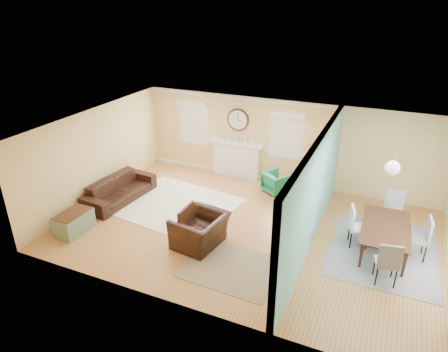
{
  "coord_description": "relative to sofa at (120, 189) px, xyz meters",
  "views": [
    {
      "loc": [
        2.85,
        -8.02,
        5.36
      ],
      "look_at": [
        -0.8,
        0.3,
        1.2
      ],
      "focal_mm": 32.0,
      "sensor_mm": 36.0,
      "label": 1
    }
  ],
  "objects": [
    {
      "name": "partition",
      "position": [
        5.41,
        0.26,
        1.03
      ],
      "size": [
        0.17,
        6.0,
        2.6
      ],
      "color": "#E3BF78",
      "rests_on": "ground"
    },
    {
      "name": "tv",
      "position": [
        4.99,
        1.31,
        0.8
      ],
      "size": [
        0.2,
        1.17,
        0.67
      ],
      "primitive_type": "imported",
      "rotation": [
        0.0,
        0.0,
        1.53
      ],
      "color": "black",
      "rests_on": "credenza"
    },
    {
      "name": "wall_front",
      "position": [
        3.9,
        -3.02,
        0.97
      ],
      "size": [
        9.0,
        0.02,
        2.6
      ],
      "primitive_type": "cube",
      "color": "#E3BF78",
      "rests_on": "ground"
    },
    {
      "name": "potted_plant",
      "position": [
        4.97,
        0.25,
        0.37
      ],
      "size": [
        0.37,
        0.32,
        0.4
      ],
      "primitive_type": "imported",
      "rotation": [
        0.0,
        0.0,
        3.1
      ],
      "color": "#337F33",
      "rests_on": "garden_stool"
    },
    {
      "name": "garden_stool",
      "position": [
        4.97,
        0.25,
        -0.08
      ],
      "size": [
        0.34,
        0.34,
        0.5
      ],
      "primitive_type": "cylinder",
      "color": "white",
      "rests_on": "floor"
    },
    {
      "name": "ceiling",
      "position": [
        3.9,
        -0.02,
        2.27
      ],
      "size": [
        9.0,
        6.0,
        0.02
      ],
      "primitive_type": "cube",
      "color": "white",
      "rests_on": "wall_back"
    },
    {
      "name": "wall_clock",
      "position": [
        2.4,
        2.95,
        1.52
      ],
      "size": [
        0.7,
        0.07,
        0.7
      ],
      "color": "#42271A",
      "rests_on": "wall_back"
    },
    {
      "name": "dining_chair_n",
      "position": [
        7.14,
        1.44,
        0.27
      ],
      "size": [
        0.51,
        0.51,
        1.01
      ],
      "color": "gray",
      "rests_on": "floor"
    },
    {
      "name": "rug_cream",
      "position": [
        1.62,
        0.34,
        -0.32
      ],
      "size": [
        3.38,
        3.02,
        0.02
      ],
      "primitive_type": "cube",
      "rotation": [
        0.0,
        0.0,
        -0.13
      ],
      "color": "#F5EDCE",
      "rests_on": "floor"
    },
    {
      "name": "dining_chair_e",
      "position": [
        7.67,
        0.39,
        0.26
      ],
      "size": [
        0.49,
        0.49,
        1.01
      ],
      "color": "gray",
      "rests_on": "floor"
    },
    {
      "name": "dining_chair_s",
      "position": [
        7.11,
        -0.76,
        0.25
      ],
      "size": [
        0.51,
        0.51,
        0.99
      ],
      "color": "gray",
      "rests_on": "floor"
    },
    {
      "name": "sofa",
      "position": [
        0.0,
        0.0,
        0.0
      ],
      "size": [
        1.07,
        2.33,
        0.66
      ],
      "primitive_type": "imported",
      "rotation": [
        0.0,
        0.0,
        1.49
      ],
      "color": "black",
      "rests_on": "floor"
    },
    {
      "name": "pendant",
      "position": [
        6.9,
        -0.02,
        1.87
      ],
      "size": [
        0.3,
        0.3,
        0.55
      ],
      "color": "gold",
      "rests_on": "ceiling"
    },
    {
      "name": "eames_chair",
      "position": [
        3.1,
        -1.08,
        0.05
      ],
      "size": [
        1.19,
        1.31,
        0.77
      ],
      "primitive_type": "imported",
      "rotation": [
        0.0,
        0.0,
        -1.71
      ],
      "color": "black",
      "rests_on": "floor"
    },
    {
      "name": "green_chair",
      "position": [
        3.91,
        2.26,
        -0.02
      ],
      "size": [
        0.93,
        0.93,
        0.62
      ],
      "primitive_type": "imported",
      "rotation": [
        0.0,
        0.0,
        2.55
      ],
      "color": "#1B7553",
      "rests_on": "floor"
    },
    {
      "name": "wall_left",
      "position": [
        -0.6,
        -0.02,
        0.97
      ],
      "size": [
        0.02,
        6.0,
        2.6
      ],
      "primitive_type": "cube",
      "color": "#E3BF78",
      "rests_on": "ground"
    },
    {
      "name": "rug_jute",
      "position": [
        4.11,
        -1.59,
        -0.33
      ],
      "size": [
        2.02,
        1.67,
        0.01
      ],
      "primitive_type": "cube",
      "rotation": [
        0.0,
        0.0,
        -0.04
      ],
      "color": "tan",
      "rests_on": "floor"
    },
    {
      "name": "rug_grey",
      "position": [
        7.05,
        0.37,
        -0.33
      ],
      "size": [
        2.32,
        2.9,
        0.01
      ],
      "primitive_type": "cube",
      "color": "gray",
      "rests_on": "floor"
    },
    {
      "name": "credenza",
      "position": [
        5.0,
        1.31,
        0.07
      ],
      "size": [
        0.49,
        1.43,
        0.8
      ],
      "color": "#A46E3C",
      "rests_on": "floor"
    },
    {
      "name": "window_left",
      "position": [
        0.85,
        2.93,
        1.33
      ],
      "size": [
        1.05,
        0.13,
        1.42
      ],
      "color": "white",
      "rests_on": "wall_back"
    },
    {
      "name": "fireplace",
      "position": [
        2.4,
        2.86,
        0.27
      ],
      "size": [
        1.7,
        0.3,
        1.17
      ],
      "color": "white",
      "rests_on": "ground"
    },
    {
      "name": "dining_chair_w",
      "position": [
        6.45,
        0.37,
        0.25
      ],
      "size": [
        0.53,
        0.53,
        0.98
      ],
      "color": "white",
      "rests_on": "floor"
    },
    {
      "name": "trunk",
      "position": [
        0.01,
        -1.83,
        -0.07
      ],
      "size": [
        0.57,
        0.92,
        0.53
      ],
      "color": "slate",
      "rests_on": "floor"
    },
    {
      "name": "floor",
      "position": [
        3.9,
        -0.02,
        -0.33
      ],
      "size": [
        9.0,
        9.0,
        0.0
      ],
      "primitive_type": "plane",
      "color": "#AF6E29",
      "rests_on": "ground"
    },
    {
      "name": "window_right",
      "position": [
        3.95,
        2.93,
        1.33
      ],
      "size": [
        1.05,
        0.13,
        1.42
      ],
      "color": "white",
      "rests_on": "wall_back"
    },
    {
      "name": "wall_back",
      "position": [
        3.9,
        2.98,
        0.97
      ],
      "size": [
        9.0,
        0.02,
        2.6
      ],
      "primitive_type": "cube",
      "color": "#E3BF78",
      "rests_on": "ground"
    },
    {
      "name": "dining_table",
      "position": [
        7.05,
        0.37,
        -0.01
      ],
      "size": [
        1.08,
        1.87,
        0.65
      ],
      "primitive_type": "imported",
      "rotation": [
        0.0,
        0.0,
        1.6
      ],
      "color": "#42271A",
      "rests_on": "floor"
    }
  ]
}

